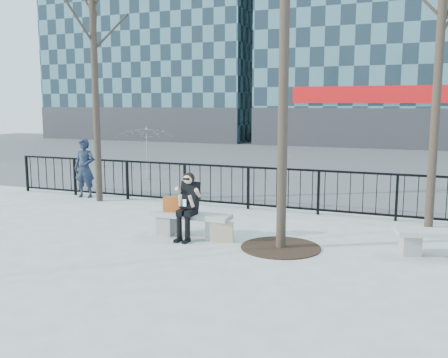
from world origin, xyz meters
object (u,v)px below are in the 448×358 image
(bench_second, at_px, (443,241))
(standing_man, at_px, (85,168))
(bench_main, at_px, (191,222))
(seated_woman, at_px, (188,206))

(bench_second, bearing_deg, standing_man, 150.32)
(bench_main, distance_m, seated_woman, 0.40)
(bench_second, bearing_deg, bench_main, 169.47)
(bench_main, distance_m, standing_man, 5.49)
(bench_main, bearing_deg, bench_second, 4.79)
(seated_woman, bearing_deg, standing_man, 147.72)
(seated_woman, distance_m, standing_man, 5.55)
(seated_woman, xyz_separation_m, standing_man, (-4.69, 2.96, 0.18))
(bench_second, relative_size, seated_woman, 1.21)
(bench_main, bearing_deg, standing_man, 149.14)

